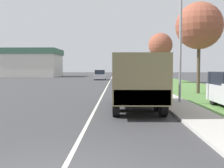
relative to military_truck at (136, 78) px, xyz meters
The scene contains 12 objects.
ground_plane 31.02m from the military_truck, 93.85° to the left, with size 180.00×180.00×0.00m, color #38383A.
lane_centre_stripe 31.02m from the military_truck, 93.85° to the left, with size 0.12×120.00×0.00m.
sidewalk_right 31.04m from the military_truck, 85.53° to the left, with size 1.80×120.00×0.12m.
grass_strip_right 31.69m from the military_truck, 77.56° to the left, with size 7.00×120.00×0.02m.
military_truck is the anchor object (origin of this frame).
car_nearest_ahead 12.53m from the military_truck, 91.14° to the left, with size 1.74×4.30×1.69m.
car_second_ahead 23.12m from the military_truck, 91.17° to the left, with size 1.84×4.07×1.48m.
car_third_ahead 35.39m from the military_truck, 96.42° to the left, with size 1.93×4.51×1.73m.
lamp_post 4.69m from the military_truck, 37.58° to the left, with size 1.69×0.24×8.46m.
tree_mid_right 11.14m from the military_truck, 56.90° to the left, with size 3.79×3.79×7.38m.
tree_far_right 26.92m from the military_truck, 78.61° to the left, with size 3.44×3.44×7.06m.
building_distant 57.47m from the military_truck, 112.61° to the left, with size 14.71×11.32×6.59m.
Camera 1 is at (1.10, -5.22, 2.10)m, focal length 45.00 mm.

